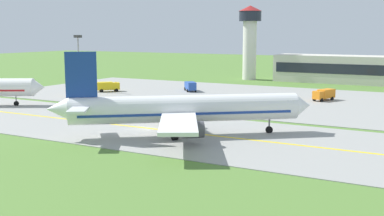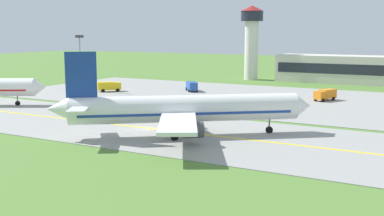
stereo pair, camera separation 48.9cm
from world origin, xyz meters
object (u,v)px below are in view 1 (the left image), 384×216
service_truck_fuel (324,94)px  service_truck_pushback (76,91)px  airplane_lead (182,109)px  service_truck_catering (190,86)px  apron_light_mast (78,56)px  control_tower (250,35)px  service_truck_baggage (108,86)px

service_truck_fuel → service_truck_pushback: 58.78m
airplane_lead → service_truck_catering: (-25.35, 48.83, -2.60)m
service_truck_pushback → apron_light_mast: apron_light_mast is taller
service_truck_fuel → control_tower: (-33.65, 38.81, 13.04)m
service_truck_fuel → service_truck_catering: size_ratio=1.07×
apron_light_mast → service_truck_catering: bearing=28.8°
control_tower → service_truck_baggage: bearing=-112.2°
apron_light_mast → service_truck_baggage: bearing=24.4°
service_truck_pushback → apron_light_mast: size_ratio=0.45×
service_truck_baggage → service_truck_catering: 21.59m
airplane_lead → service_truck_fuel: bearing=78.7°
service_truck_catering → service_truck_pushback: (-20.10, -21.34, -0.35)m
service_truck_fuel → service_truck_pushback: service_truck_fuel is taller
apron_light_mast → service_truck_fuel: bearing=12.3°
service_truck_baggage → service_truck_pushback: bearing=-98.0°
service_truck_baggage → apron_light_mast: 10.78m
service_truck_baggage → service_truck_catering: (18.63, 10.92, 0.00)m
airplane_lead → apron_light_mast: apron_light_mast is taller
airplane_lead → service_truck_pushback: bearing=148.8°
service_truck_catering → apron_light_mast: size_ratio=0.40×
service_truck_baggage → service_truck_pushback: size_ratio=0.86×
service_truck_pushback → control_tower: control_tower is taller
service_truck_fuel → airplane_lead: bearing=-101.3°
airplane_lead → service_truck_pushback: (-45.45, 27.49, -2.95)m
service_truck_fuel → apron_light_mast: apron_light_mast is taller
airplane_lead → apron_light_mast: (-50.76, 34.84, 5.19)m
service_truck_catering → control_tower: bearing=88.0°
service_truck_pushback → control_tower: size_ratio=0.28×
service_truck_baggage → service_truck_fuel: bearing=10.7°
service_truck_fuel → service_truck_catering: 34.99m
service_truck_baggage → control_tower: (19.96, 48.90, 13.04)m
airplane_lead → service_truck_catering: airplane_lead is taller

